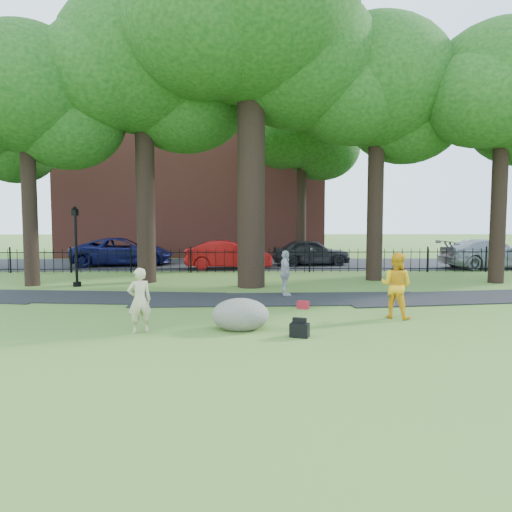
{
  "coord_description": "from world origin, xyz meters",
  "views": [
    {
      "loc": [
        -0.18,
        -13.01,
        2.93
      ],
      "look_at": [
        0.1,
        2.0,
        1.67
      ],
      "focal_mm": 35.0,
      "sensor_mm": 36.0,
      "label": 1
    }
  ],
  "objects_px": {
    "man": "(396,285)",
    "lamppost": "(76,247)",
    "red_sedan": "(228,255)",
    "big_tree": "(254,29)",
    "boulder": "(240,313)",
    "woman": "(140,300)"
  },
  "relations": [
    {
      "from": "woman",
      "to": "red_sedan",
      "type": "height_order",
      "value": "woman"
    },
    {
      "from": "red_sedan",
      "to": "big_tree",
      "type": "bearing_deg",
      "value": -171.09
    },
    {
      "from": "red_sedan",
      "to": "boulder",
      "type": "bearing_deg",
      "value": -179.03
    },
    {
      "from": "man",
      "to": "red_sedan",
      "type": "bearing_deg",
      "value": -31.98
    },
    {
      "from": "big_tree",
      "to": "red_sedan",
      "type": "height_order",
      "value": "big_tree"
    },
    {
      "from": "big_tree",
      "to": "lamppost",
      "type": "relative_size",
      "value": 4.41
    },
    {
      "from": "woman",
      "to": "man",
      "type": "bearing_deg",
      "value": 169.07
    },
    {
      "from": "man",
      "to": "boulder",
      "type": "distance_m",
      "value": 4.6
    },
    {
      "from": "woman",
      "to": "lamppost",
      "type": "relative_size",
      "value": 0.5
    },
    {
      "from": "man",
      "to": "lamppost",
      "type": "xyz_separation_m",
      "value": [
        -11.12,
        6.4,
        0.67
      ]
    },
    {
      "from": "man",
      "to": "woman",
      "type": "bearing_deg",
      "value": 49.2
    },
    {
      "from": "big_tree",
      "to": "woman",
      "type": "xyz_separation_m",
      "value": [
        -2.96,
        -7.89,
        -9.33
      ]
    },
    {
      "from": "lamppost",
      "to": "man",
      "type": "bearing_deg",
      "value": -12.47
    },
    {
      "from": "lamppost",
      "to": "red_sedan",
      "type": "height_order",
      "value": "lamppost"
    },
    {
      "from": "boulder",
      "to": "lamppost",
      "type": "height_order",
      "value": "lamppost"
    },
    {
      "from": "boulder",
      "to": "red_sedan",
      "type": "relative_size",
      "value": 0.32
    },
    {
      "from": "big_tree",
      "to": "boulder",
      "type": "xyz_separation_m",
      "value": [
        -0.48,
        -7.58,
        -9.71
      ]
    },
    {
      "from": "boulder",
      "to": "man",
      "type": "bearing_deg",
      "value": 16.75
    },
    {
      "from": "man",
      "to": "lamppost",
      "type": "height_order",
      "value": "lamppost"
    },
    {
      "from": "big_tree",
      "to": "man",
      "type": "height_order",
      "value": "big_tree"
    },
    {
      "from": "man",
      "to": "red_sedan",
      "type": "height_order",
      "value": "man"
    },
    {
      "from": "big_tree",
      "to": "lamppost",
      "type": "distance_m",
      "value": 11.19
    }
  ]
}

